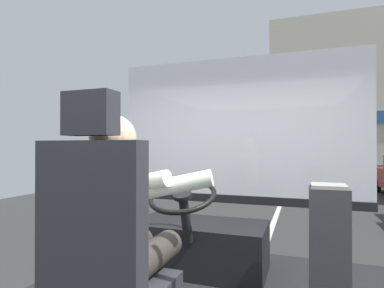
# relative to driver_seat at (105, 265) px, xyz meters

# --- Properties ---
(ground) EXTENTS (18.00, 44.00, 0.06)m
(ground) POSITION_rel_driver_seat_xyz_m (0.19, 9.15, -1.30)
(ground) COLOR #313131
(driver_seat) EXTENTS (0.48, 0.48, 1.27)m
(driver_seat) POSITION_rel_driver_seat_xyz_m (0.00, 0.00, 0.00)
(driver_seat) COLOR black
(driver_seat) RESTS_ON bus_floor
(bus_driver) EXTENTS (0.79, 0.60, 0.78)m
(bus_driver) POSITION_rel_driver_seat_xyz_m (0.00, 0.13, 0.17)
(bus_driver) COLOR #332D28
(bus_driver) RESTS_ON driver_seat
(steering_console) EXTENTS (1.10, 0.94, 0.79)m
(steering_console) POSITION_rel_driver_seat_xyz_m (0.00, 1.34, -0.31)
(steering_console) COLOR black
(steering_console) RESTS_ON bus_floor
(fare_box) EXTENTS (0.22, 0.22, 0.81)m
(fare_box) POSITION_rel_driver_seat_xyz_m (0.97, 0.89, -0.12)
(fare_box) COLOR #333338
(fare_box) RESTS_ON bus_floor
(windshield_panel) EXTENTS (2.50, 0.08, 1.48)m
(windshield_panel) POSITION_rel_driver_seat_xyz_m (0.19, 1.97, 0.52)
(windshield_panel) COLOR silver
(street_tree) EXTENTS (2.43, 2.43, 4.71)m
(street_tree) POSITION_rel_driver_seat_xyz_m (-3.70, 9.75, 2.18)
(street_tree) COLOR #4C3828
(street_tree) RESTS_ON ground
(parked_car_charcoal) EXTENTS (1.92, 3.91, 1.37)m
(parked_car_charcoal) POSITION_rel_driver_seat_xyz_m (4.68, 17.81, -0.57)
(parked_car_charcoal) COLOR #474C51
(parked_car_charcoal) RESTS_ON ground
(parked_car_green) EXTENTS (1.97, 4.30, 1.29)m
(parked_car_green) POSITION_rel_driver_seat_xyz_m (4.09, 23.43, -0.61)
(parked_car_green) COLOR #195633
(parked_car_green) RESTS_ON ground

